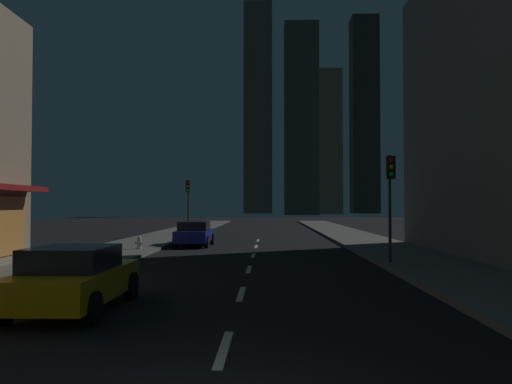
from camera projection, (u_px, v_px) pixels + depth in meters
ground_plane at (259, 239)px, 37.10m from camera, size 78.00×136.00×0.10m
sidewalk_right at (355, 237)px, 36.92m from camera, size 4.00×76.00×0.15m
sidewalk_left at (164, 237)px, 37.28m from camera, size 4.00×76.00×0.15m
lane_marking_center at (249, 269)px, 18.71m from camera, size 0.16×33.40×0.01m
skyscraper_distant_tall at (258, 108)px, 156.16m from camera, size 8.67×5.71×64.96m
skyscraper_distant_mid at (301, 119)px, 132.09m from camera, size 8.81×6.27×49.93m
skyscraper_distant_short at (328, 142)px, 147.64m from camera, size 8.00×5.38×41.99m
skyscraper_distant_slender at (364, 115)px, 158.42m from camera, size 8.24×7.75×61.33m
car_parked_near at (75, 278)px, 11.31m from camera, size 1.98×4.24×1.45m
car_parked_far at (194, 233)px, 29.52m from camera, size 1.98×4.24×1.45m
fire_hydrant_far_left at (139, 243)px, 25.94m from camera, size 0.42×0.30×0.65m
traffic_light_near_right at (390, 184)px, 19.84m from camera, size 0.32×0.48×4.20m
traffic_light_far_left at (188, 195)px, 39.12m from camera, size 0.32×0.48×4.20m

